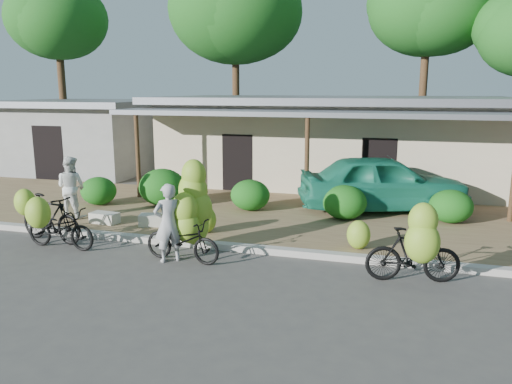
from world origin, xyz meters
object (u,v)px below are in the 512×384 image
at_px(tree_back_left, 55,18).
at_px(bike_center, 189,220).
at_px(bike_right, 416,249).
at_px(teal_van, 383,183).
at_px(bike_far_left, 57,226).
at_px(vendor, 168,223).
at_px(bystander, 71,187).
at_px(bike_left, 48,217).
at_px(tree_far_center, 232,8).
at_px(sack_far, 105,218).
at_px(sack_near, 156,220).
at_px(tree_center_right, 424,6).

bearing_deg(tree_back_left, bike_center, -44.61).
distance_m(bike_right, teal_van, 5.52).
height_order(bike_far_left, vendor, vendor).
xyz_separation_m(vendor, bystander, (-4.06, 2.28, 0.13)).
height_order(tree_back_left, bike_left, tree_back_left).
bearing_deg(tree_far_center, vendor, -76.36).
height_order(bike_center, bystander, bike_center).
distance_m(tree_back_left, teal_van, 18.28).
height_order(tree_far_center, sack_far, tree_far_center).
bearing_deg(bike_left, tree_far_center, 12.79).
height_order(bike_far_left, sack_near, bike_far_left).
bearing_deg(teal_van, tree_center_right, -25.85).
bearing_deg(sack_far, tree_back_left, 130.83).
bearing_deg(tree_center_right, sack_far, -120.75).
bearing_deg(bystander, bike_left, 114.29).
bearing_deg(bike_far_left, bike_right, -86.78).
xyz_separation_m(tree_back_left, bike_center, (11.99, -11.83, -6.16)).
relative_size(tree_back_left, bike_left, 4.38).
bearing_deg(tree_back_left, tree_center_right, 11.63).
distance_m(tree_center_right, sack_far, 17.46).
bearing_deg(bike_right, vendor, 80.15).
distance_m(bike_left, bike_right, 8.40).
distance_m(bystander, teal_van, 8.88).
relative_size(bike_center, teal_van, 0.44).
xyz_separation_m(sack_near, vendor, (1.41, -2.13, 0.58)).
bearing_deg(sack_far, vendor, -34.68).
height_order(bike_right, vendor, vendor).
relative_size(tree_back_left, bike_far_left, 4.82).
height_order(bike_right, sack_far, bike_right).
height_order(sack_near, teal_van, teal_van).
xyz_separation_m(tree_far_center, bike_far_left, (0.87, -15.17, -6.99)).
height_order(tree_center_right, bike_right, tree_center_right).
relative_size(sack_near, bystander, 0.50).
distance_m(bike_center, bystander, 4.76).
bearing_deg(tree_center_right, bike_left, -119.64).
relative_size(bike_far_left, vendor, 1.08).
bearing_deg(tree_center_right, bike_far_left, -117.41).
relative_size(bike_center, sack_near, 2.52).
height_order(bike_far_left, sack_far, bike_far_left).
bearing_deg(tree_center_right, sack_near, -116.36).
bearing_deg(tree_far_center, bike_right, -60.09).
bearing_deg(sack_near, sack_far, -173.83).
height_order(vendor, teal_van, teal_van).
relative_size(sack_near, teal_van, 0.17).
relative_size(tree_center_right, bike_right, 5.06).
distance_m(tree_center_right, bike_far_left, 18.90).
distance_m(bike_center, teal_van, 6.46).
xyz_separation_m(bike_right, teal_van, (-0.81, 5.45, 0.24)).
bearing_deg(sack_far, sack_near, 6.17).
distance_m(tree_back_left, tree_center_right, 17.36).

